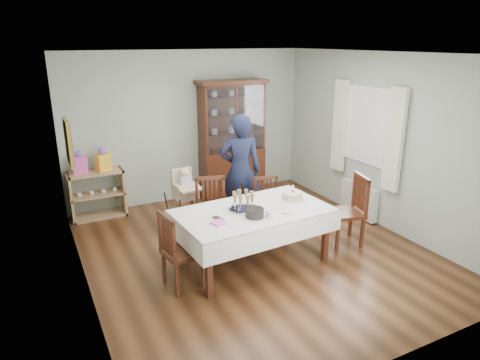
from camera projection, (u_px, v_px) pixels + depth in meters
floor at (255, 251)px, 6.09m from camera, size 5.00×5.00×0.00m
room_shell at (238, 126)px, 6.01m from camera, size 5.00×5.00×5.00m
dining_table at (253, 236)px, 5.66m from camera, size 2.06×1.27×0.76m
china_cabinet at (232, 137)px, 7.97m from camera, size 1.30×0.48×2.18m
sideboard at (97, 194)px, 7.14m from camera, size 0.90×0.38×0.80m
picture_frame at (68, 142)px, 5.29m from camera, size 0.04×0.48×0.58m
window at (368, 126)px, 6.81m from camera, size 0.04×1.02×1.22m
curtain_left at (394, 140)px, 6.29m from camera, size 0.07×0.30×1.55m
curtain_right at (340, 126)px, 7.34m from camera, size 0.07×0.30×1.55m
radiator at (359, 200)px, 7.18m from camera, size 0.10×0.80×0.55m
chair_far_left at (212, 227)px, 6.13m from camera, size 0.56×0.56×1.00m
chair_far_right at (268, 218)px, 6.53m from camera, size 0.49×0.49×0.88m
chair_end_left at (182, 264)px, 5.15m from camera, size 0.48×0.48×0.96m
chair_end_right at (346, 223)px, 6.25m from camera, size 0.57×0.57×1.03m
woman at (240, 171)px, 6.71m from camera, size 0.77×0.66×1.80m
high_chair at (186, 206)px, 6.65m from camera, size 0.50×0.50×1.01m
champagne_tray at (243, 204)px, 5.52m from camera, size 0.40×0.40×0.24m
birthday_cake at (293, 196)px, 5.86m from camera, size 0.32×0.32×0.22m
plate_stack_dark at (255, 213)px, 5.31m from camera, size 0.30×0.30×0.11m
plate_stack_white at (273, 213)px, 5.33m from camera, size 0.24×0.24×0.08m
napkin_stack at (219, 223)px, 5.13m from camera, size 0.19×0.19×0.02m
cutlery at (215, 219)px, 5.25m from camera, size 0.12×0.17×0.01m
cake_knife at (281, 213)px, 5.42m from camera, size 0.21×0.17×0.01m
gift_bag_pink at (80, 163)px, 6.85m from camera, size 0.24×0.19×0.39m
gift_bag_orange at (103, 160)px, 7.00m from camera, size 0.26×0.22×0.41m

